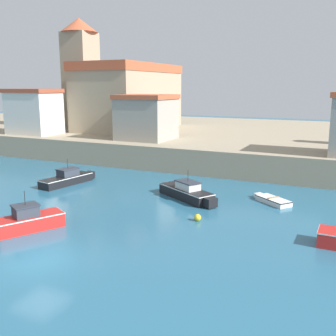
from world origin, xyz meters
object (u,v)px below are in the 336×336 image
at_px(church, 122,92).
at_px(motorboat_black_0, 68,178).
at_px(mooring_buoy, 198,217).
at_px(harbor_shed_near_wharf, 147,117).
at_px(motorboat_black_4, 187,192).
at_px(motorboat_red_1, 27,221).
at_px(harbor_shed_mid_row, 34,111).
at_px(dinghy_white_5, 272,200).

bearing_deg(church, motorboat_black_0, -70.68).
xyz_separation_m(mooring_buoy, harbor_shed_near_wharf, (-13.33, 17.70, 5.06)).
distance_m(mooring_buoy, church, 35.87).
xyz_separation_m(motorboat_black_4, mooring_buoy, (2.65, -4.56, -0.32)).
xyz_separation_m(motorboat_red_1, harbor_shed_near_wharf, (-4.25, 23.88, 4.68)).
distance_m(motorboat_black_4, harbor_shed_mid_row, 29.51).
height_order(motorboat_black_0, motorboat_black_4, motorboat_black_4).
distance_m(dinghy_white_5, harbor_shed_mid_row, 34.91).
bearing_deg(harbor_shed_near_wharf, church, 134.61).
xyz_separation_m(motorboat_black_0, harbor_shed_mid_row, (-14.81, 11.72, 5.08)).
bearing_deg(dinghy_white_5, church, 141.90).
bearing_deg(motorboat_red_1, dinghy_white_5, 44.35).
bearing_deg(dinghy_white_5, motorboat_black_4, -164.18).
xyz_separation_m(motorboat_red_1, church, (-13.33, 33.09, 7.36)).
distance_m(motorboat_red_1, motorboat_black_4, 12.52).
distance_m(motorboat_red_1, harbor_shed_mid_row, 30.53).
bearing_deg(harbor_shed_near_wharf, motorboat_black_4, -50.87).
xyz_separation_m(motorboat_black_0, church, (-7.89, 22.52, 7.44)).
xyz_separation_m(motorboat_black_0, dinghy_white_5, (18.29, 1.99, -0.31)).
relative_size(motorboat_red_1, motorboat_black_4, 0.82).
relative_size(motorboat_black_4, harbor_shed_mid_row, 0.90).
xyz_separation_m(motorboat_red_1, motorboat_black_4, (6.44, 10.74, -0.06)).
distance_m(motorboat_black_4, church, 30.75).
bearing_deg(mooring_buoy, motorboat_red_1, -145.76).
height_order(motorboat_black_4, dinghy_white_5, motorboat_black_4).
bearing_deg(church, harbor_shed_mid_row, -122.63).
bearing_deg(motorboat_black_4, motorboat_black_0, -179.18).
distance_m(motorboat_red_1, dinghy_white_5, 17.97).
relative_size(motorboat_black_4, dinghy_white_5, 1.80).
relative_size(motorboat_black_4, church, 0.34).
xyz_separation_m(motorboat_red_1, harbor_shed_mid_row, (-20.25, 22.29, 5.00)).
xyz_separation_m(mooring_buoy, church, (-22.42, 26.91, 7.74)).
distance_m(motorboat_black_0, mooring_buoy, 15.17).
xyz_separation_m(church, harbor_shed_mid_row, (-6.91, -10.80, -2.36)).
bearing_deg(motorboat_black_4, mooring_buoy, -59.89).
bearing_deg(harbor_shed_mid_row, harbor_shed_near_wharf, 5.65).
distance_m(motorboat_black_0, harbor_shed_near_wharf, 14.18).
distance_m(motorboat_black_4, harbor_shed_near_wharf, 17.58).
bearing_deg(mooring_buoy, harbor_shed_near_wharf, 126.99).
bearing_deg(motorboat_red_1, harbor_shed_near_wharf, 100.08).
bearing_deg(dinghy_white_5, motorboat_black_0, -173.80).
height_order(harbor_shed_near_wharf, harbor_shed_mid_row, harbor_shed_mid_row).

